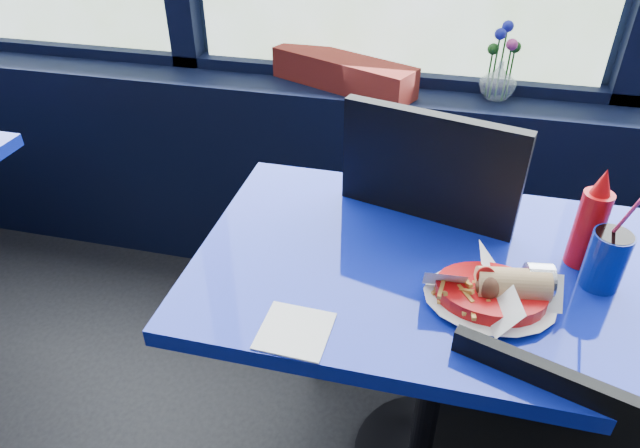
{
  "coord_description": "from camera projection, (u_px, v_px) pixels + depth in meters",
  "views": [
    {
      "loc": [
        0.22,
        0.97,
        1.55
      ],
      "look_at": [
        -0.02,
        1.98,
        0.83
      ],
      "focal_mm": 32.0,
      "sensor_mm": 36.0,
      "label": 1
    }
  ],
  "objects": [
    {
      "name": "window_sill",
      "position": [
        380.0,
        188.0,
        2.22
      ],
      "size": [
        5.0,
        0.26,
        0.8
      ],
      "primitive_type": "cube",
      "color": "black",
      "rests_on": "ground"
    },
    {
      "name": "ketchup_bottle",
      "position": [
        590.0,
        223.0,
        1.22
      ],
      "size": [
        0.06,
        0.06,
        0.24
      ],
      "color": "red",
      "rests_on": "near_table"
    },
    {
      "name": "near_table",
      "position": [
        453.0,
        325.0,
        1.37
      ],
      "size": [
        1.2,
        0.7,
        0.75
      ],
      "color": "black",
      "rests_on": "ground"
    },
    {
      "name": "soda_cup",
      "position": [
        606.0,
        259.0,
        1.18
      ],
      "size": [
        0.08,
        0.08,
        0.28
      ],
      "rotation": [
        0.0,
        0.0,
        0.11
      ],
      "color": "navy",
      "rests_on": "near_table"
    },
    {
      "name": "napkin",
      "position": [
        295.0,
        331.0,
        1.1
      ],
      "size": [
        0.14,
        0.14,
        0.0
      ],
      "primitive_type": "cube",
      "rotation": [
        0.0,
        0.0,
        -0.03
      ],
      "color": "white",
      "rests_on": "near_table"
    },
    {
      "name": "flower_vase",
      "position": [
        499.0,
        76.0,
        1.88
      ],
      "size": [
        0.14,
        0.14,
        0.25
      ],
      "rotation": [
        0.0,
        0.0,
        -0.16
      ],
      "color": "silver",
      "rests_on": "window_sill"
    },
    {
      "name": "planter_box",
      "position": [
        343.0,
        72.0,
        1.98
      ],
      "size": [
        0.54,
        0.34,
        0.11
      ],
      "primitive_type": "cube",
      "rotation": [
        0.0,
        0.0,
        -0.41
      ],
      "color": "maroon",
      "rests_on": "window_sill"
    },
    {
      "name": "chair_near_back",
      "position": [
        410.0,
        236.0,
        1.64
      ],
      "size": [
        0.56,
        0.57,
        1.02
      ],
      "rotation": [
        0.0,
        0.0,
        2.89
      ],
      "color": "black",
      "rests_on": "ground"
    },
    {
      "name": "food_basket",
      "position": [
        493.0,
        292.0,
        1.15
      ],
      "size": [
        0.28,
        0.28,
        0.09
      ],
      "rotation": [
        0.0,
        0.0,
        -0.28
      ],
      "color": "red",
      "rests_on": "near_table"
    }
  ]
}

